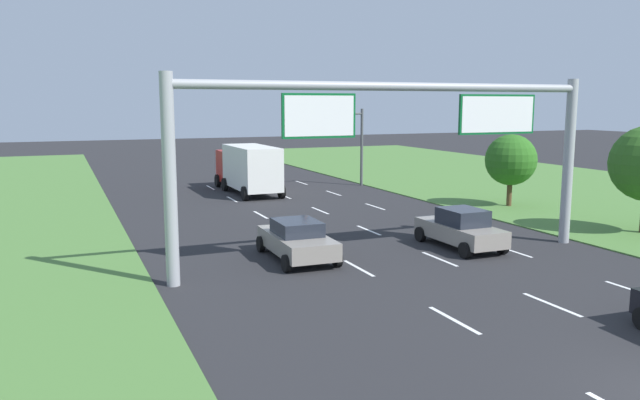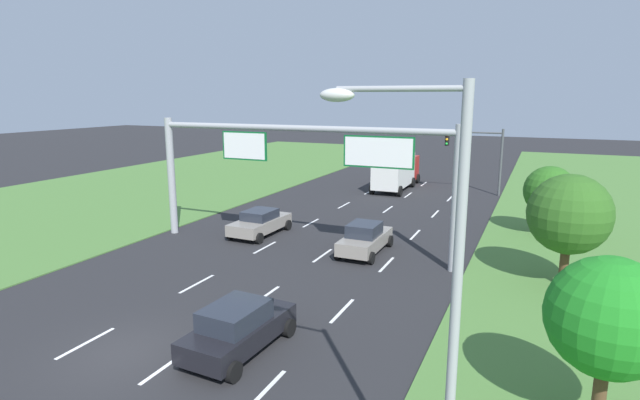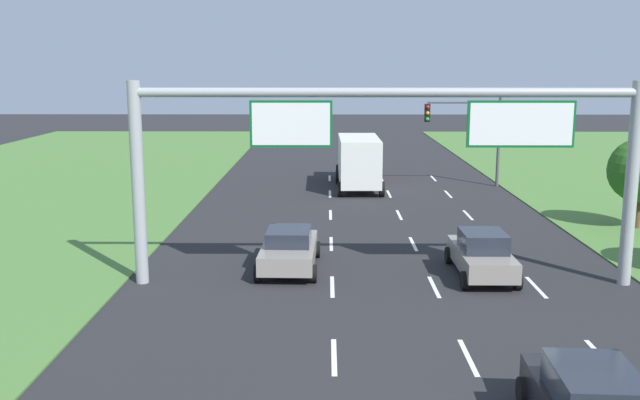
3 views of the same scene
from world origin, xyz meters
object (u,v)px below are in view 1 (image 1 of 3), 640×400
Objects in this scene: car_near_red at (297,239)px; sign_gantry at (403,133)px; car_lead_silver at (460,229)px; traffic_light_mast at (338,133)px; roadside_tree_far at (511,160)px; box_truck at (248,167)px.

car_near_red is 0.26× the size of sign_gantry.
sign_gantry is (-3.36, -0.90, 4.08)m from car_lead_silver.
traffic_light_mast is at bearing 72.16° from sign_gantry.
car_lead_silver is at bearing -99.34° from traffic_light_mast.
roadside_tree_far is (5.62, -11.90, -1.12)m from traffic_light_mast.
box_truck reaches higher than car_lead_silver.
box_truck is 1.95× the size of roadside_tree_far.
roadside_tree_far is at bearing 24.66° from car_near_red.
car_near_red is 1.02× the size of car_lead_silver.
traffic_light_mast is (10.19, 18.68, 3.09)m from car_near_red.
sign_gantry is 4.07× the size of roadside_tree_far.
car_near_red is at bearing 154.08° from sign_gantry.
car_lead_silver is at bearing -79.82° from box_truck.
car_near_red is 0.80× the size of traffic_light_mast.
car_lead_silver is 19.43m from box_truck.
roadside_tree_far is at bearing -43.12° from box_truck.
box_truck is 1.47× the size of traffic_light_mast.
traffic_light_mast reaches higher than car_near_red.
car_lead_silver is 11.83m from roadside_tree_far.
sign_gantry is 3.08× the size of traffic_light_mast.
car_near_red is 5.76m from sign_gantry.
car_near_red is at bearing 173.15° from car_lead_silver.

